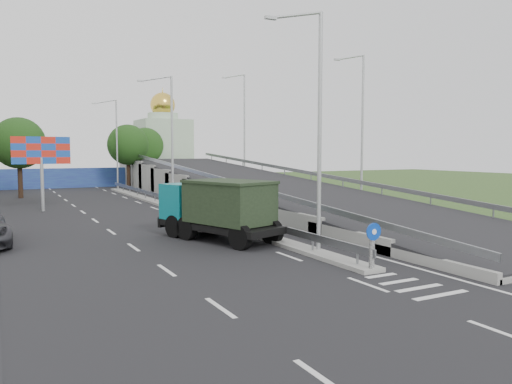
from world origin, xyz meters
TOP-DOWN VIEW (x-y plane):
  - ground at (0.00, 0.00)m, footprint 160.00×160.00m
  - road_surface at (-3.00, 20.00)m, footprint 26.00×90.00m
  - median at (0.00, 24.00)m, footprint 1.00×44.00m
  - overpass_ramp at (7.50, 24.00)m, footprint 10.00×50.00m
  - median_guardrail at (0.00, 24.00)m, footprint 0.09×44.00m
  - sign_bollard at (0.00, 2.17)m, footprint 0.64×0.23m
  - lamp_post_near at (0.11, 6.00)m, footprint 2.74×0.18m
  - lamp_post_mid at (0.11, 26.00)m, footprint 2.74×0.18m
  - lamp_post_far at (0.11, 46.00)m, footprint 2.74×0.18m
  - blue_wall at (-4.00, 52.00)m, footprint 30.00×0.50m
  - church at (10.00, 60.00)m, footprint 7.00×7.00m
  - billboard at (-9.00, 28.00)m, footprint 4.00×0.24m
  - tree_left_mid at (-10.00, 40.00)m, footprint 4.80×4.80m
  - tree_median_far at (2.00, 48.00)m, footprint 4.80×4.80m
  - tree_ramp_far at (6.00, 55.00)m, footprint 4.80×4.80m
  - dump_truck at (-2.27, 11.09)m, footprint 4.59×7.29m

SIDE VIEW (x-z plane):
  - ground at x=0.00m, z-range 0.00..0.00m
  - road_surface at x=-3.00m, z-range -0.02..0.02m
  - median at x=0.00m, z-range 0.00..0.20m
  - median_guardrail at x=0.00m, z-range 0.39..1.10m
  - sign_bollard at x=0.00m, z-range 0.20..1.87m
  - blue_wall at x=-4.00m, z-range 0.00..2.40m
  - dump_truck at x=-2.27m, z-range 0.16..3.18m
  - overpass_ramp at x=7.50m, z-range 0.00..3.50m
  - billboard at x=-9.00m, z-range 1.44..6.94m
  - tree_left_mid at x=-10.00m, z-range 1.38..8.98m
  - tree_median_far at x=2.00m, z-range 1.38..8.98m
  - tree_ramp_far at x=6.00m, z-range 1.38..8.98m
  - church at x=10.00m, z-range -1.59..12.21m
  - lamp_post_near at x=0.11m, z-range 0.77..10.85m
  - lamp_post_mid at x=0.11m, z-range 0.77..10.85m
  - lamp_post_far at x=0.11m, z-range 0.77..10.85m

